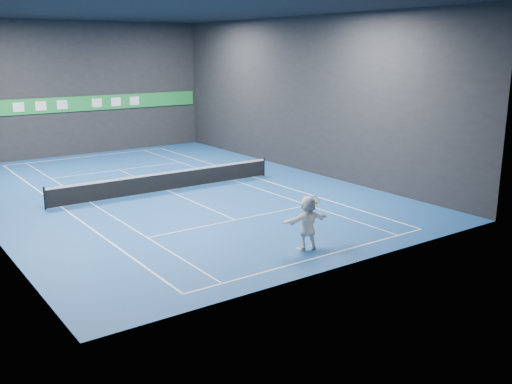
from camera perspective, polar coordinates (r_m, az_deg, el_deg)
ground at (r=29.97m, az=-8.83°, el=0.14°), size 26.00×26.00×0.00m
ceiling at (r=29.15m, az=-9.53°, el=17.56°), size 26.00×26.00×0.00m
wall_back at (r=41.24m, az=-17.36°, el=9.81°), size 18.00×0.10×9.00m
wall_front at (r=18.56m, az=9.12°, el=5.69°), size 18.00×0.10×9.00m
wall_right at (r=34.15m, az=4.66°, el=9.62°), size 0.10×26.00×9.00m
baseline_near at (r=20.47m, az=6.45°, el=-6.45°), size 10.98×0.08×0.01m
baseline_far at (r=40.74m, az=-16.41°, el=3.44°), size 10.98×0.08×0.01m
sideline_doubles_left at (r=28.05m, az=-18.89°, el=-1.44°), size 0.08×23.78×0.01m
sideline_doubles_right at (r=32.70m, az=-0.22°, el=1.49°), size 0.08×23.78×0.01m
sideline_singles_left at (r=28.44m, az=-16.24°, el=-1.02°), size 0.06×23.78×0.01m
sideline_singles_right at (r=31.95m, az=-2.24°, el=1.18°), size 0.06×23.78×0.01m
service_line_near at (r=24.60m, az=-2.09°, el=-2.80°), size 8.23×0.06×0.01m
service_line_far at (r=35.67m, az=-13.47°, el=2.17°), size 8.23×0.06×0.01m
center_service_line at (r=29.96m, az=-8.83°, el=0.14°), size 0.06×12.80×0.01m
player at (r=20.87m, az=5.17°, el=-3.08°), size 1.94×0.82×2.02m
tennis_ball at (r=20.17m, az=4.48°, el=2.11°), size 0.06×0.06×0.06m
tennis_net at (r=29.84m, az=-8.87°, el=1.14°), size 12.50×0.10×1.07m
sponsor_banner at (r=41.26m, az=-17.23°, el=8.43°), size 17.64×0.11×1.00m
tennis_racket at (r=20.94m, az=5.92°, el=-0.97°), size 0.44×0.32×0.78m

